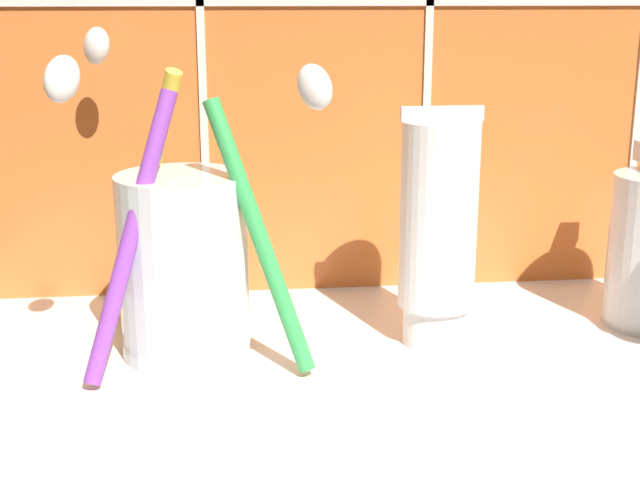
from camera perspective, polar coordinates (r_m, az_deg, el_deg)
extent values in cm
cube|color=silver|center=(47.90, 8.54, -9.63)|extent=(57.17, 30.63, 2.00)
cube|color=beige|center=(57.72, 5.62, 14.94)|extent=(67.17, 0.24, 0.50)
cylinder|color=silver|center=(48.70, -8.70, -1.63)|extent=(7.02, 7.02, 10.01)
cylinder|color=green|center=(45.85, -3.90, 0.27)|extent=(5.80, 4.73, 13.93)
ellipsoid|color=white|center=(42.61, -0.38, 9.82)|extent=(2.71, 2.50, 2.69)
cylinder|color=yellow|center=(51.34, -11.21, 2.44)|extent=(5.52, 6.23, 15.28)
ellipsoid|color=white|center=(53.25, -14.11, 11.95)|extent=(2.57, 2.70, 2.70)
cylinder|color=purple|center=(45.72, -12.01, 0.22)|extent=(5.48, 5.11, 14.39)
ellipsoid|color=white|center=(42.48, -16.24, 9.85)|extent=(2.65, 2.58, 2.68)
cylinder|color=white|center=(51.15, 6.99, -5.30)|extent=(3.63, 3.63, 2.27)
cylinder|color=white|center=(49.26, 7.23, 1.58)|extent=(4.27, 4.27, 10.36)
cube|color=silver|center=(48.23, 7.46, 8.02)|extent=(4.48, 0.36, 0.80)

